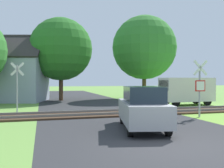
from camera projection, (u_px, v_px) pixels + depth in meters
The scene contains 10 objects.
ground_plane at pixel (172, 147), 7.61m from camera, with size 160.00×160.00×0.00m, color #6B9942.
road_asphalt at pixel (146, 133), 9.54m from camera, with size 8.12×80.00×0.01m, color #2D2D30.
rail_track at pixel (108, 113), 14.83m from camera, with size 60.00×2.60×0.22m.
stop_sign_near at pixel (200, 86), 13.70m from camera, with size 0.88×0.15×3.16m.
crossing_sign_far at pixel (17, 83), 15.89m from camera, with size 0.86×0.22×3.19m.
house at pixel (3, 78), 24.21m from camera, with size 9.27×7.22×6.47m.
tree_right at pixel (144, 48), 27.71m from camera, with size 7.09×7.09×9.23m.
tree_center at pixel (61, 49), 25.09m from camera, with size 6.31×6.31×8.33m.
mail_truck at pixel (185, 90), 20.37m from camera, with size 4.91×1.93×2.24m.
parked_car at pixel (143, 108), 10.33m from camera, with size 2.46×4.26×1.78m.
Camera 1 is at (-3.83, -6.80, 2.03)m, focal length 40.00 mm.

